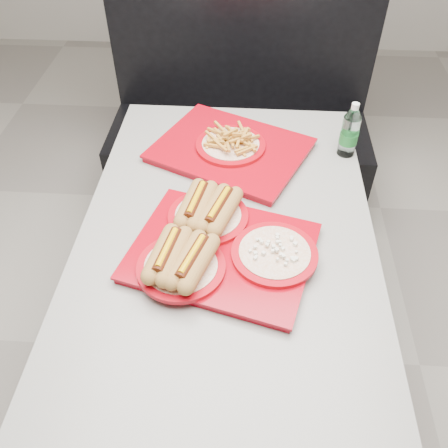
# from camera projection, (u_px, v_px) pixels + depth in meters

# --- Properties ---
(ground) EXTENTS (6.00, 6.00, 0.00)m
(ground) POSITION_uv_depth(u_px,v_px,m) (226.00, 354.00, 1.99)
(ground) COLOR gray
(ground) RESTS_ON ground
(diner_table) EXTENTS (0.92, 1.42, 0.75)m
(diner_table) POSITION_uv_depth(u_px,v_px,m) (227.00, 262.00, 1.58)
(diner_table) COLOR black
(diner_table) RESTS_ON ground
(booth_bench) EXTENTS (1.30, 0.57, 1.35)m
(booth_bench) POSITION_uv_depth(u_px,v_px,m) (239.00, 127.00, 2.48)
(booth_bench) COLOR black
(booth_bench) RESTS_ON ground
(tray_near) EXTENTS (0.59, 0.51, 0.11)m
(tray_near) POSITION_uv_depth(u_px,v_px,m) (215.00, 244.00, 1.36)
(tray_near) COLOR #960410
(tray_near) RESTS_ON diner_table
(tray_far) EXTENTS (0.64, 0.58, 0.10)m
(tray_far) POSITION_uv_depth(u_px,v_px,m) (231.00, 147.00, 1.71)
(tray_far) COLOR #960410
(tray_far) RESTS_ON diner_table
(water_bottle) EXTENTS (0.06, 0.06, 0.20)m
(water_bottle) POSITION_uv_depth(u_px,v_px,m) (350.00, 133.00, 1.67)
(water_bottle) COLOR silver
(water_bottle) RESTS_ON diner_table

